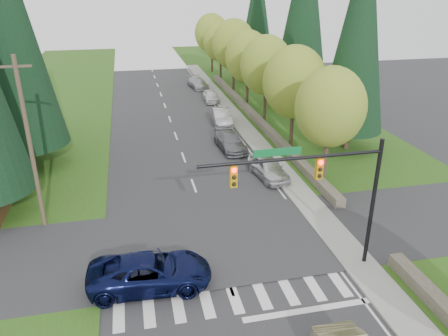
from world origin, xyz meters
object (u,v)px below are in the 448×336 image
object	(u,v)px
parked_car_c	(222,117)
parked_car_e	(198,83)
parked_car_a	(268,168)
parked_car_d	(211,96)
suv_navy	(150,272)
parked_car_b	(230,141)

from	to	relation	value
parked_car_c	parked_car_e	bearing A→B (deg)	93.88
parked_car_a	parked_car_d	size ratio (longest dim) A/B	1.11
parked_car_d	parked_car_e	bearing A→B (deg)	95.82
suv_navy	parked_car_e	distance (m)	41.36
parked_car_b	parked_car_c	size ratio (longest dim) A/B	1.02
parked_car_c	parked_car_a	bearing A→B (deg)	-82.37
parked_car_b	parked_car_e	size ratio (longest dim) A/B	1.03
suv_navy	parked_car_a	distance (m)	14.20
suv_navy	parked_car_c	xyz separation A→B (m)	(8.64, 24.00, -0.01)
parked_car_b	parked_car_c	xyz separation A→B (m)	(0.75, 7.00, 0.08)
suv_navy	parked_car_c	size ratio (longest dim) A/B	1.21
parked_car_b	parked_car_c	distance (m)	7.04
parked_car_a	parked_car_e	size ratio (longest dim) A/B	0.96
parked_car_d	parked_car_e	size ratio (longest dim) A/B	0.86
parked_car_d	parked_car_e	world-z (taller)	parked_car_d
suv_navy	parked_car_a	bearing A→B (deg)	-37.75
parked_car_a	parked_car_e	xyz separation A→B (m)	(-0.38, 29.65, -0.08)
parked_car_a	parked_car_e	bearing A→B (deg)	82.87
parked_car_e	suv_navy	bearing A→B (deg)	-110.04
suv_navy	parked_car_d	size ratio (longest dim) A/B	1.42
suv_navy	parked_car_c	distance (m)	25.51
parked_car_d	parked_car_e	xyz separation A→B (m)	(-0.38, 7.29, -0.01)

